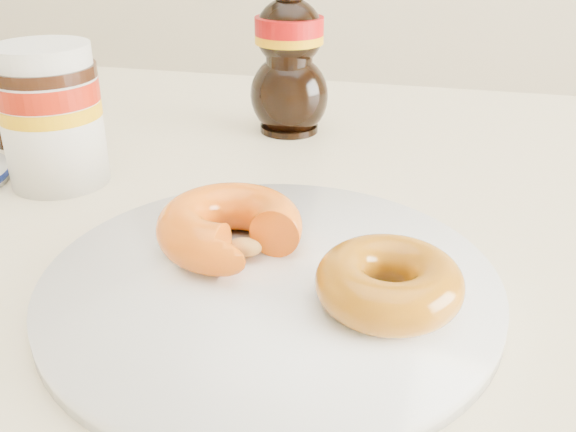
% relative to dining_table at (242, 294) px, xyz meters
% --- Properties ---
extents(dining_table, '(1.40, 0.90, 0.75)m').
position_rel_dining_table_xyz_m(dining_table, '(0.00, 0.00, 0.00)').
color(dining_table, beige).
rests_on(dining_table, ground).
extents(plate, '(0.30, 0.30, 0.02)m').
position_rel_dining_table_xyz_m(plate, '(0.06, -0.12, 0.09)').
color(plate, white).
rests_on(plate, dining_table).
extents(donut_bitten, '(0.11, 0.11, 0.04)m').
position_rel_dining_table_xyz_m(donut_bitten, '(0.02, -0.09, 0.12)').
color(donut_bitten, '#F7560E').
rests_on(donut_bitten, plate).
extents(donut_whole, '(0.10, 0.10, 0.03)m').
position_rel_dining_table_xyz_m(donut_whole, '(0.14, -0.13, 0.11)').
color(donut_whole, '#905309').
rests_on(donut_whole, plate).
extents(nutella_jar, '(0.09, 0.09, 0.13)m').
position_rel_dining_table_xyz_m(nutella_jar, '(-0.18, 0.02, 0.15)').
color(nutella_jar, white).
rests_on(nutella_jar, dining_table).
extents(syrup_bottle, '(0.10, 0.09, 0.17)m').
position_rel_dining_table_xyz_m(syrup_bottle, '(-0.01, 0.22, 0.17)').
color(syrup_bottle, black).
rests_on(syrup_bottle, dining_table).
extents(dark_jar, '(0.06, 0.06, 0.10)m').
position_rel_dining_table_xyz_m(dark_jar, '(-0.28, 0.11, 0.13)').
color(dark_jar, black).
rests_on(dark_jar, dining_table).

